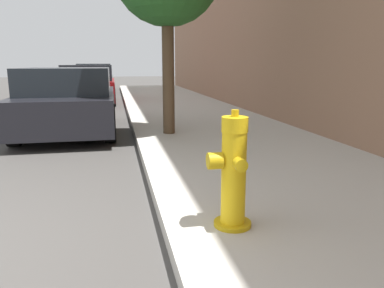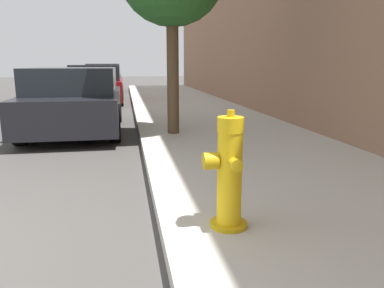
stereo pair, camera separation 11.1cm
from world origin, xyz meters
name	(u,v)px [view 2 (the right image)]	position (x,y,z in m)	size (l,w,h in m)	color
sidewalk_slab	(363,232)	(3.71, 0.00, 0.07)	(3.28, 40.00, 0.14)	#B7B2A8
fire_hydrant	(229,174)	(2.60, 0.15, 0.58)	(0.36, 0.38, 0.94)	#C39C11
parked_car_near	(75,101)	(0.80, 5.55, 0.66)	(1.84, 3.93, 1.34)	black
parked_car_mid	(97,85)	(0.84, 11.51, 0.66)	(1.85, 3.84, 1.37)	maroon
parked_car_far	(104,78)	(0.82, 17.08, 0.68)	(1.74, 3.93, 1.40)	#4C5156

